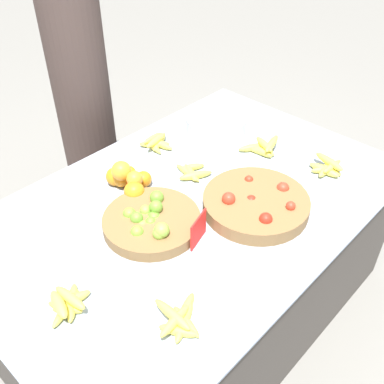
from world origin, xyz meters
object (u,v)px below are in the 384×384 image
object	(u,v)px
lime_bowl	(151,221)
vendor_person	(80,84)
price_sign	(198,230)
metal_bowl	(216,124)
tomato_basket	(256,203)

from	to	relation	value
lime_bowl	vendor_person	world-z (taller)	vendor_person
lime_bowl	price_sign	bearing A→B (deg)	-70.34
vendor_person	metal_bowl	bearing A→B (deg)	-62.62
tomato_basket	vendor_person	xyz separation A→B (m)	(0.02, 1.13, 0.12)
metal_bowl	vendor_person	world-z (taller)	vendor_person
lime_bowl	price_sign	xyz separation A→B (m)	(0.06, -0.18, 0.03)
metal_bowl	vendor_person	size ratio (longest dim) A/B	0.17
price_sign	vendor_person	size ratio (longest dim) A/B	0.06
tomato_basket	vendor_person	world-z (taller)	vendor_person
tomato_basket	metal_bowl	size ratio (longest dim) A/B	1.39
lime_bowl	tomato_basket	world-z (taller)	lime_bowl
tomato_basket	price_sign	bearing A→B (deg)	171.41
metal_bowl	price_sign	distance (m)	0.78
vendor_person	lime_bowl	bearing A→B (deg)	-111.79
lime_bowl	vendor_person	distance (m)	0.99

